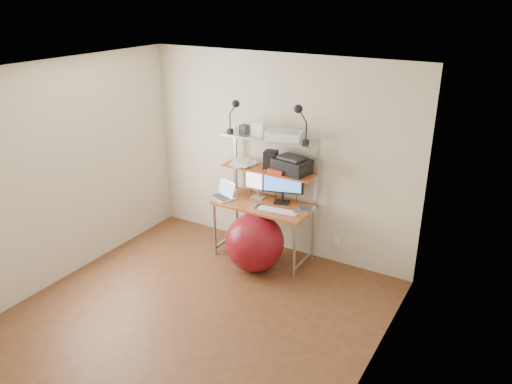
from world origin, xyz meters
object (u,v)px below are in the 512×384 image
monitor_silver (258,182)px  printer (292,165)px  monitor_black (283,183)px  exercise_ball (255,242)px  laptop (224,194)px

monitor_silver → printer: size_ratio=0.86×
monitor_black → exercise_ball: (-0.13, -0.45, -0.64)m
monitor_silver → monitor_black: bearing=-0.5°
monitor_silver → exercise_ball: size_ratio=0.57×
printer → monitor_black: bearing=-174.1°
monitor_black → laptop: bearing=-178.4°
laptop → exercise_ball: laptop is taller
monitor_silver → monitor_black: monitor_black is taller
monitor_black → exercise_ball: monitor_black is taller
monitor_black → laptop: size_ratio=1.33×
printer → exercise_ball: size_ratio=0.66×
monitor_silver → laptop: (-0.37, -0.22, -0.17)m
monitor_silver → laptop: monitor_silver is taller
laptop → exercise_ball: bearing=2.0°
monitor_silver → laptop: bearing=-152.0°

